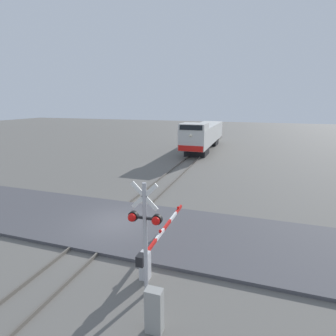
{
  "coord_description": "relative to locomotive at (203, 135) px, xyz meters",
  "views": [
    {
      "loc": [
        6.96,
        -11.97,
        6.57
      ],
      "look_at": [
        1.11,
        5.78,
        1.93
      ],
      "focal_mm": 28.7,
      "sensor_mm": 36.0,
      "label": 1
    }
  ],
  "objects": [
    {
      "name": "ground_plane",
      "position": [
        0.0,
        -24.89,
        -2.09
      ],
      "size": [
        160.0,
        160.0,
        0.0
      ],
      "primitive_type": "plane",
      "color": "#605E59"
    },
    {
      "name": "locomotive",
      "position": [
        0.0,
        0.0,
        0.0
      ],
      "size": [
        3.04,
        16.06,
        4.1
      ],
      "color": "black",
      "rests_on": "ground_plane"
    },
    {
      "name": "rail_track_right",
      "position": [
        0.72,
        -24.89,
        -2.01
      ],
      "size": [
        0.08,
        80.0,
        0.15
      ],
      "primitive_type": "cube",
      "color": "#59544C",
      "rests_on": "ground_plane"
    },
    {
      "name": "rail_track_left",
      "position": [
        -0.72,
        -24.89,
        -2.01
      ],
      "size": [
        0.08,
        80.0,
        0.15
      ],
      "primitive_type": "cube",
      "color": "#59544C",
      "rests_on": "ground_plane"
    },
    {
      "name": "crossing_signal",
      "position": [
        3.7,
        -29.41,
        0.46
      ],
      "size": [
        1.18,
        0.33,
        4.1
      ],
      "color": "#ADADB2",
      "rests_on": "ground_plane"
    },
    {
      "name": "road_surface",
      "position": [
        0.0,
        -24.89,
        -2.01
      ],
      "size": [
        36.0,
        5.93,
        0.16
      ],
      "primitive_type": "cube",
      "color": "#47474C",
      "rests_on": "ground_plane"
    },
    {
      "name": "utility_cabinet",
      "position": [
        4.54,
        -30.8,
        -1.39
      ],
      "size": [
        0.5,
        0.32,
        1.41
      ],
      "primitive_type": "cube",
      "color": "#999993",
      "rests_on": "ground_plane"
    },
    {
      "name": "crossing_gate",
      "position": [
        3.34,
        -27.95,
        -1.33
      ],
      "size": [
        0.36,
        5.6,
        1.22
      ],
      "color": "silver",
      "rests_on": "ground_plane"
    }
  ]
}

